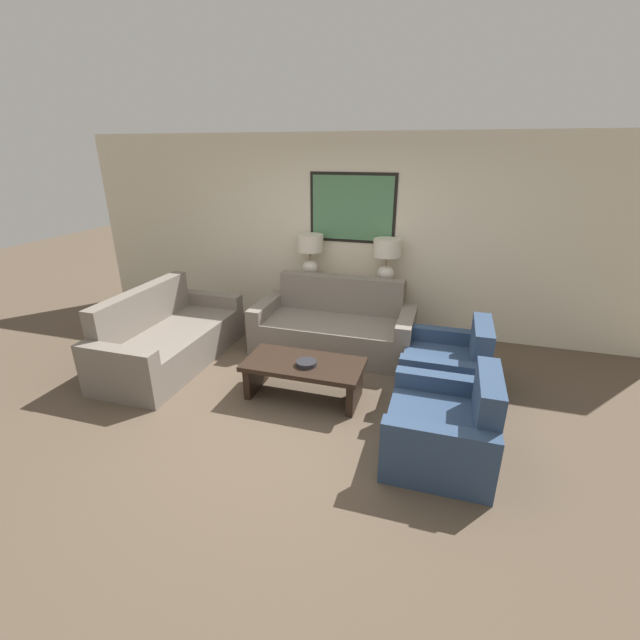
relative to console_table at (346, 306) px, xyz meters
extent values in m
plane|color=brown|center=(0.00, -2.17, -0.38)|extent=(20.00, 20.00, 0.00)
cube|color=beige|center=(0.00, 0.28, 0.94)|extent=(8.08, 0.10, 2.65)
cube|color=black|center=(0.00, 0.22, 1.32)|extent=(1.18, 0.01, 0.92)
cube|color=#4C7F56|center=(0.00, 0.22, 1.32)|extent=(1.10, 0.02, 0.84)
cube|color=brown|center=(0.00, 0.00, 0.00)|extent=(1.59, 0.40, 0.76)
cylinder|color=silver|center=(-0.53, 0.00, 0.39)|extent=(0.19, 0.19, 0.02)
sphere|color=silver|center=(-0.53, 0.00, 0.52)|extent=(0.22, 0.22, 0.22)
cylinder|color=#8C7A51|center=(-0.53, 0.00, 0.69)|extent=(0.02, 0.02, 0.12)
cylinder|color=beige|center=(-0.53, 0.00, 0.86)|extent=(0.36, 0.36, 0.23)
cylinder|color=silver|center=(0.53, 0.00, 0.39)|extent=(0.19, 0.19, 0.02)
sphere|color=silver|center=(0.53, 0.00, 0.52)|extent=(0.22, 0.22, 0.22)
cylinder|color=#8C7A51|center=(0.53, 0.00, 0.69)|extent=(0.02, 0.02, 0.12)
cylinder|color=beige|center=(0.53, 0.00, 0.86)|extent=(0.36, 0.36, 0.23)
cube|color=slate|center=(0.00, -0.79, -0.17)|extent=(1.64, 0.73, 0.43)
cube|color=slate|center=(0.00, -0.33, 0.07)|extent=(1.64, 0.18, 0.90)
cube|color=slate|center=(-0.91, -0.70, -0.08)|extent=(0.18, 0.91, 0.60)
cube|color=slate|center=(0.91, -0.70, -0.08)|extent=(0.18, 0.91, 0.60)
cube|color=slate|center=(-1.70, -1.55, -0.17)|extent=(0.73, 1.64, 0.43)
cube|color=slate|center=(-2.15, -1.55, 0.07)|extent=(0.18, 1.64, 0.90)
cube|color=slate|center=(-1.79, -2.46, -0.08)|extent=(0.91, 0.18, 0.60)
cube|color=slate|center=(-1.79, -0.64, -0.08)|extent=(0.91, 0.18, 0.60)
cube|color=black|center=(0.00, -1.85, 0.00)|extent=(1.22, 0.60, 0.05)
cube|color=black|center=(-0.55, -1.85, -0.20)|extent=(0.07, 0.48, 0.36)
cube|color=black|center=(0.54, -1.85, -0.20)|extent=(0.07, 0.48, 0.36)
cylinder|color=#232328|center=(0.05, -1.91, 0.05)|extent=(0.21, 0.21, 0.05)
cube|color=navy|center=(1.29, -1.30, -0.18)|extent=(0.67, 0.69, 0.39)
cube|color=navy|center=(1.72, -1.30, 0.03)|extent=(0.18, 0.69, 0.82)
cube|color=navy|center=(1.38, -0.89, -0.10)|extent=(0.85, 0.14, 0.55)
cube|color=navy|center=(1.38, -1.72, -0.10)|extent=(0.85, 0.14, 0.55)
cube|color=navy|center=(1.29, -2.40, -0.18)|extent=(0.67, 0.69, 0.39)
cube|color=navy|center=(1.72, -2.40, 0.03)|extent=(0.18, 0.69, 0.82)
cube|color=navy|center=(1.38, -1.99, -0.10)|extent=(0.85, 0.14, 0.55)
cube|color=navy|center=(1.38, -2.82, -0.10)|extent=(0.85, 0.14, 0.55)
camera|label=1|loc=(1.29, -5.54, 2.05)|focal=24.00mm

